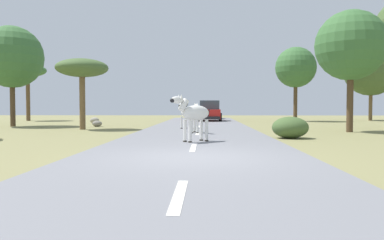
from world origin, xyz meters
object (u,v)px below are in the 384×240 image
object	(u,v)px
zebra_3	(185,113)
car_0	(210,111)
tree_0	(12,57)
bush_0	(290,127)
zebra_2	(194,114)
tree_6	(296,68)
car_1	(208,111)
rock_1	(95,120)
tree_4	(351,46)
tree_3	(82,69)
zebra_0	(194,115)
tree_2	(371,68)
rock_0	(97,124)
tree_1	(28,71)

from	to	relation	value
zebra_3	car_0	size ratio (longest dim) A/B	0.34
tree_0	bush_0	world-z (taller)	tree_0
zebra_2	bush_0	distance (m)	4.43
tree_6	bush_0	world-z (taller)	tree_6
bush_0	tree_0	bearing A→B (deg)	152.00
zebra_3	car_1	xyz separation A→B (m)	(1.36, 17.49, -0.08)
zebra_3	rock_1	xyz separation A→B (m)	(-7.23, 6.95, -0.69)
zebra_2	tree_4	distance (m)	10.23
car_0	tree_6	distance (m)	8.30
zebra_2	car_0	size ratio (longest dim) A/B	0.38
rock_1	tree_3	bearing A→B (deg)	-78.37
tree_3	rock_1	xyz separation A→B (m)	(-1.51, 7.31, -3.13)
tree_3	rock_1	bearing A→B (deg)	101.63
zebra_0	bush_0	bearing A→B (deg)	136.49
tree_2	tree_4	distance (m)	17.40
tree_3	rock_0	size ratio (longest dim) A/B	6.46
zebra_2	car_1	distance (m)	25.47
zebra_2	rock_1	xyz separation A→B (m)	(-7.95, 14.92, -0.80)
bush_0	tree_1	bearing A→B (deg)	137.23
zebra_2	tree_0	world-z (taller)	tree_0
zebra_2	tree_6	bearing A→B (deg)	-63.51
zebra_3	tree_6	world-z (taller)	tree_6
rock_0	tree_4	bearing A→B (deg)	-18.10
tree_0	rock_1	xyz separation A→B (m)	(3.98, 4.39, -4.19)
tree_0	tree_6	size ratio (longest dim) A/B	1.00
tree_0	tree_1	distance (m)	10.10
tree_3	bush_0	distance (m)	11.99
tree_1	tree_0	bearing A→B (deg)	-69.53
zebra_0	tree_6	distance (m)	17.73
tree_1	tree_3	world-z (taller)	tree_1
car_1	tree_3	size ratio (longest dim) A/B	1.12
zebra_0	tree_3	size ratio (longest dim) A/B	0.38
tree_0	tree_4	distance (m)	20.08
car_0	rock_0	xyz separation A→B (m)	(-7.26, -8.79, -0.66)
zebra_3	tree_1	distance (m)	19.34
tree_0	tree_4	world-z (taller)	tree_0
tree_1	car_1	bearing A→B (deg)	18.75
tree_4	tree_1	bearing A→B (deg)	148.75
zebra_0	rock_0	size ratio (longest dim) A/B	2.42
car_1	tree_6	bearing A→B (deg)	139.59
tree_3	tree_4	size ratio (longest dim) A/B	0.65
tree_6	tree_3	bearing A→B (deg)	-140.47
zebra_2	zebra_3	world-z (taller)	zebra_2
car_0	rock_1	world-z (taller)	car_0
car_0	zebra_2	bearing A→B (deg)	88.84
tree_0	tree_3	size ratio (longest dim) A/B	1.63
tree_1	tree_6	bearing A→B (deg)	-0.81
zebra_0	tree_2	size ratio (longest dim) A/B	0.20
zebra_0	tree_6	bearing A→B (deg)	-132.07
car_1	rock_0	size ratio (longest dim) A/B	7.26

